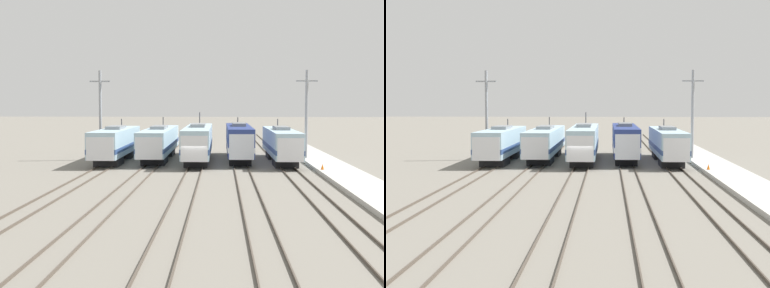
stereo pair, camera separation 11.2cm
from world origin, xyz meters
TOP-DOWN VIEW (x-y plane):
  - ground_plane at (0.00, 0.00)m, footprint 400.00×400.00m
  - rail_pair_far_left at (-9.35, 0.00)m, footprint 1.50×120.00m
  - rail_pair_center_left at (-4.68, 0.00)m, footprint 1.51×120.00m
  - rail_pair_center at (0.00, 0.00)m, footprint 1.51×120.00m
  - rail_pair_center_right at (4.68, 0.00)m, footprint 1.51×120.00m
  - rail_pair_far_right at (9.35, 0.00)m, footprint 1.50×120.00m
  - locomotive_far_left at (-9.35, 7.29)m, footprint 3.07×16.29m
  - locomotive_center_left at (-4.68, 10.02)m, footprint 3.05×19.06m
  - locomotive_center at (0.00, 8.16)m, footprint 2.92×19.16m
  - locomotive_center_right at (4.68, 9.51)m, footprint 2.78×17.48m
  - locomotive_far_right at (9.35, 7.53)m, footprint 2.85×16.98m
  - catenary_tower_left at (-11.43, 9.29)m, footprint 2.40×0.33m
  - catenary_tower_right at (12.33, 9.29)m, footprint 2.40×0.33m
  - platform at (13.80, 0.00)m, footprint 4.00×120.00m
  - traffic_cone at (12.23, -1.38)m, footprint 0.31×0.31m

SIDE VIEW (x-z plane):
  - ground_plane at x=0.00m, z-range 0.00..0.00m
  - rail_pair_far_left at x=-9.35m, z-range 0.00..0.15m
  - rail_pair_center_left at x=-4.68m, z-range 0.00..0.15m
  - rail_pair_center at x=0.00m, z-range 0.00..0.15m
  - rail_pair_center_right at x=4.68m, z-range 0.00..0.15m
  - rail_pair_far_right at x=9.35m, z-range 0.00..0.15m
  - platform at x=13.80m, z-range 0.00..0.37m
  - traffic_cone at x=12.23m, z-range 0.37..0.90m
  - locomotive_center_left at x=-4.68m, z-range -0.38..4.50m
  - locomotive_far_right at x=9.35m, z-range -0.29..4.47m
  - locomotive_far_left at x=-9.35m, z-range -0.28..4.48m
  - locomotive_center at x=0.00m, z-range -0.55..4.97m
  - locomotive_center_right at x=4.68m, z-range -0.21..4.68m
  - catenary_tower_left at x=-11.43m, z-range 0.20..10.61m
  - catenary_tower_right at x=12.33m, z-range 0.20..10.61m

